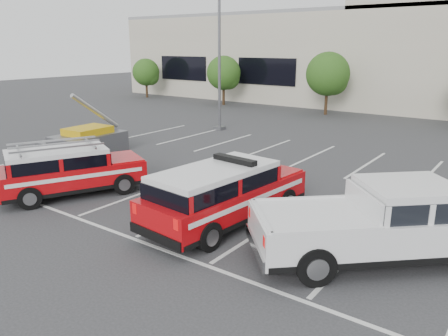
# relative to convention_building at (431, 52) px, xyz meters

# --- Properties ---
(ground) EXTENTS (120.00, 120.00, 0.00)m
(ground) POSITION_rel_convention_building_xyz_m (-0.18, -31.86, -4.72)
(ground) COLOR #2F2F31
(ground) RESTS_ON ground
(stall_markings) EXTENTS (23.00, 15.00, 0.01)m
(stall_markings) POSITION_rel_convention_building_xyz_m (-0.18, -27.36, -4.71)
(stall_markings) COLOR silver
(stall_markings) RESTS_ON ground
(convention_building) EXTENTS (60.00, 16.99, 13.20)m
(convention_building) POSITION_rel_convention_building_xyz_m (0.00, 0.00, 0.00)
(convention_building) COLOR beige
(convention_building) RESTS_ON ground
(tree_far_left) EXTENTS (2.77, 2.77, 3.99)m
(tree_far_left) POSITION_rel_convention_building_xyz_m (-25.09, -9.82, -2.22)
(tree_far_left) COLOR #3F2B19
(tree_far_left) RESTS_ON ground
(tree_left) EXTENTS (3.07, 3.07, 4.42)m
(tree_left) POSITION_rel_convention_building_xyz_m (-15.09, -9.82, -1.95)
(tree_left) COLOR #3F2B19
(tree_left) RESTS_ON ground
(tree_mid_left) EXTENTS (3.37, 3.37, 4.85)m
(tree_mid_left) POSITION_rel_convention_building_xyz_m (-5.09, -9.82, -1.68)
(tree_mid_left) COLOR #3F2B19
(tree_mid_left) RESTS_ON ground
(light_pole_left) EXTENTS (0.90, 0.60, 10.24)m
(light_pole_left) POSITION_rel_convention_building_xyz_m (-8.18, -19.86, 0.47)
(light_pole_left) COLOR #59595E
(light_pole_left) RESTS_ON ground
(fire_chief_suv) EXTENTS (2.60, 5.87, 2.01)m
(fire_chief_suv) POSITION_rel_convention_building_xyz_m (1.23, -32.22, -3.90)
(fire_chief_suv) COLOR #AD080D
(fire_chief_suv) RESTS_ON ground
(white_pickup) EXTENTS (6.32, 6.13, 2.01)m
(white_pickup) POSITION_rel_convention_building_xyz_m (5.93, -31.71, -3.92)
(white_pickup) COLOR silver
(white_pickup) RESTS_ON ground
(ladder_suv) EXTENTS (3.90, 5.35, 1.97)m
(ladder_suv) POSITION_rel_convention_building_xyz_m (-4.90, -33.40, -3.93)
(ladder_suv) COLOR #AD080D
(ladder_suv) RESTS_ON ground
(utility_rig) EXTENTS (3.08, 3.75, 3.11)m
(utility_rig) POSITION_rel_convention_building_xyz_m (-9.58, -29.19, -4.10)
(utility_rig) COLOR #59595E
(utility_rig) RESTS_ON ground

